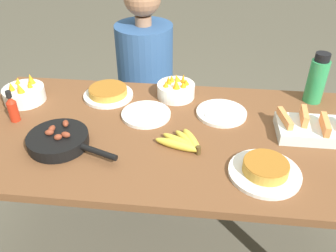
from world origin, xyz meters
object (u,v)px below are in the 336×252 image
at_px(banana_bunch, 184,142).
at_px(skillet, 59,140).
at_px(fruit_bowl_mango, 176,89).
at_px(fruit_bowl_citrus, 24,93).
at_px(person_figure, 146,97).
at_px(frittata_plate_center, 108,93).
at_px(frittata_plate_side, 265,170).
at_px(empty_plate_near_front, 146,114).
at_px(empty_plate_far_left, 221,113).
at_px(melon_tray, 314,129).
at_px(hot_sauce_bottle, 12,108).
at_px(water_bottle, 317,79).

relative_size(banana_bunch, skillet, 0.52).
xyz_separation_m(fruit_bowl_mango, fruit_bowl_citrus, (-0.73, -0.12, -0.00)).
bearing_deg(person_figure, frittata_plate_center, -104.88).
xyz_separation_m(frittata_plate_side, empty_plate_near_front, (-0.50, 0.35, -0.01)).
bearing_deg(frittata_plate_center, empty_plate_far_left, -10.44).
height_order(melon_tray, person_figure, person_figure).
xyz_separation_m(melon_tray, skillet, (-1.04, -0.19, -0.00)).
bearing_deg(empty_plate_near_front, melon_tray, -5.54).
relative_size(melon_tray, fruit_bowl_citrus, 1.54).
height_order(skillet, fruit_bowl_citrus, fruit_bowl_citrus).
bearing_deg(hot_sauce_bottle, fruit_bowl_mango, 22.67).
relative_size(empty_plate_near_front, hot_sauce_bottle, 1.52).
height_order(empty_plate_far_left, water_bottle, water_bottle).
xyz_separation_m(banana_bunch, fruit_bowl_citrus, (-0.80, 0.28, 0.02)).
height_order(skillet, person_figure, person_figure).
relative_size(frittata_plate_center, empty_plate_near_front, 1.08).
bearing_deg(person_figure, fruit_bowl_citrus, -135.08).
height_order(empty_plate_near_front, water_bottle, water_bottle).
relative_size(frittata_plate_side, empty_plate_far_left, 1.14).
xyz_separation_m(frittata_plate_center, empty_plate_near_front, (0.22, -0.15, -0.01)).
height_order(empty_plate_near_front, empty_plate_far_left, same).
distance_m(skillet, empty_plate_near_front, 0.41).
relative_size(melon_tray, hot_sauce_bottle, 2.03).
height_order(melon_tray, water_bottle, water_bottle).
height_order(frittata_plate_side, fruit_bowl_citrus, fruit_bowl_citrus).
height_order(frittata_plate_center, empty_plate_near_front, frittata_plate_center).
height_order(melon_tray, empty_plate_near_front, melon_tray).
xyz_separation_m(melon_tray, person_figure, (-0.83, 0.65, -0.27)).
height_order(banana_bunch, fruit_bowl_citrus, fruit_bowl_citrus).
bearing_deg(fruit_bowl_citrus, skillet, -47.99).
bearing_deg(fruit_bowl_mango, empty_plate_near_front, -122.13).
xyz_separation_m(frittata_plate_center, hot_sauce_bottle, (-0.36, -0.25, 0.04)).
bearing_deg(water_bottle, fruit_bowl_citrus, -173.66).
distance_m(frittata_plate_side, empty_plate_near_front, 0.61).
distance_m(empty_plate_near_front, person_figure, 0.64).
bearing_deg(frittata_plate_center, fruit_bowl_citrus, -168.47).
relative_size(empty_plate_near_front, water_bottle, 0.92).
distance_m(skillet, hot_sauce_bottle, 0.31).
xyz_separation_m(banana_bunch, melon_tray, (0.54, 0.14, 0.01)).
height_order(frittata_plate_center, fruit_bowl_mango, fruit_bowl_mango).
bearing_deg(frittata_plate_center, hot_sauce_bottle, -145.14).
distance_m(water_bottle, hot_sauce_bottle, 1.41).
distance_m(banana_bunch, person_figure, 0.88).
xyz_separation_m(skillet, fruit_bowl_mango, (0.43, 0.45, 0.01)).
height_order(frittata_plate_center, person_figure, person_figure).
bearing_deg(hot_sauce_bottle, water_bottle, 13.50).
bearing_deg(empty_plate_far_left, water_bottle, 21.85).
bearing_deg(skillet, fruit_bowl_mango, 66.91).
distance_m(empty_plate_near_front, fruit_bowl_citrus, 0.62).
relative_size(banana_bunch, melon_tray, 0.67).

